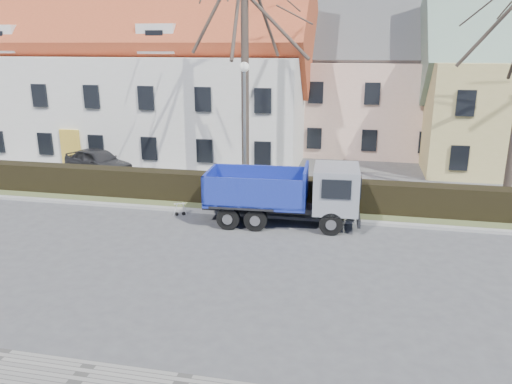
% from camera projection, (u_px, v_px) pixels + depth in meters
% --- Properties ---
extents(ground, '(120.00, 120.00, 0.00)m').
position_uv_depth(ground, '(247.00, 263.00, 16.49)').
color(ground, '#48484B').
extents(curb_far, '(80.00, 0.30, 0.12)m').
position_uv_depth(curb_far, '(271.00, 216.00, 20.79)').
color(curb_far, '#9A9997').
rests_on(curb_far, ground).
extents(grass_strip, '(80.00, 3.00, 0.10)m').
position_uv_depth(grass_strip, '(278.00, 204.00, 22.29)').
color(grass_strip, '#505B33').
rests_on(grass_strip, ground).
extents(hedge, '(60.00, 0.90, 1.30)m').
position_uv_depth(hedge, '(277.00, 193.00, 21.93)').
color(hedge, black).
rests_on(hedge, ground).
extents(building_white, '(26.80, 10.80, 9.50)m').
position_uv_depth(building_white, '(108.00, 78.00, 32.68)').
color(building_white, silver).
rests_on(building_white, ground).
extents(building_pink, '(10.80, 8.80, 8.00)m').
position_uv_depth(building_pink, '(371.00, 89.00, 33.31)').
color(building_pink, beige).
rests_on(building_pink, ground).
extents(tree_1, '(9.20, 9.20, 12.65)m').
position_uv_depth(tree_1, '(245.00, 58.00, 23.04)').
color(tree_1, '#372C26').
rests_on(tree_1, ground).
extents(dump_truck, '(6.42, 2.68, 2.52)m').
position_uv_depth(dump_truck, '(277.00, 193.00, 19.76)').
color(dump_truck, navy).
rests_on(dump_truck, ground).
extents(streetlight, '(0.49, 0.49, 6.27)m').
position_uv_depth(streetlight, '(245.00, 132.00, 22.48)').
color(streetlight, gray).
rests_on(streetlight, ground).
extents(cart_frame, '(0.77, 0.63, 0.61)m').
position_uv_depth(cart_frame, '(175.00, 209.00, 20.89)').
color(cart_frame, silver).
rests_on(cart_frame, ground).
extents(parked_car_a, '(4.62, 3.26, 1.46)m').
position_uv_depth(parked_car_a, '(98.00, 162.00, 27.38)').
color(parked_car_a, '#272629').
rests_on(parked_car_a, ground).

